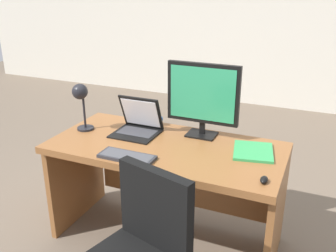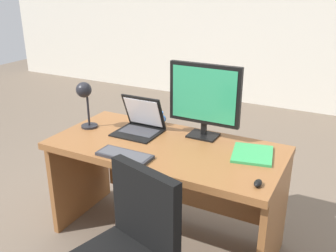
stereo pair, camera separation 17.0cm
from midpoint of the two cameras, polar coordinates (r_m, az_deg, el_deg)
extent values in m
plane|color=#6B5B4C|center=(4.08, 10.83, -4.71)|extent=(12.00, 12.00, 0.00)
cube|color=silver|center=(5.61, 18.18, 16.58)|extent=(10.00, 0.10, 2.80)
cube|color=brown|center=(2.50, 1.56, -3.36)|extent=(1.54, 0.74, 0.05)
cube|color=brown|center=(3.04, -11.36, -6.94)|extent=(0.04, 0.65, 0.70)
cube|color=brown|center=(2.50, 17.54, -14.34)|extent=(0.04, 0.65, 0.70)
cube|color=brown|center=(2.88, 3.95, -7.41)|extent=(1.35, 0.02, 0.49)
cube|color=black|center=(2.64, 7.14, -1.44)|extent=(0.20, 0.16, 0.01)
cube|color=black|center=(2.63, 7.27, -0.37)|extent=(0.04, 0.02, 0.09)
cube|color=black|center=(2.55, 7.45, 4.76)|extent=(0.50, 0.04, 0.41)
cube|color=#2D9966|center=(2.53, 7.29, 4.65)|extent=(0.45, 0.00, 0.36)
cube|color=black|center=(2.68, -2.79, -1.03)|extent=(0.31, 0.28, 0.01)
cube|color=#38383D|center=(2.69, -2.56, -0.77)|extent=(0.26, 0.15, 0.00)
cube|color=black|center=(2.70, -1.87, 2.12)|extent=(0.31, 0.11, 0.25)
cube|color=white|center=(2.70, -1.96, 2.04)|extent=(0.27, 0.09, 0.21)
cube|color=#2D2D33|center=(2.33, -4.46, -4.45)|extent=(0.35, 0.14, 0.02)
cube|color=#47474C|center=(2.33, -4.47, -4.20)|extent=(0.32, 0.12, 0.00)
ellipsoid|color=black|center=(2.09, 15.70, -8.32)|extent=(0.04, 0.07, 0.03)
cylinder|color=black|center=(2.83, -10.05, -0.02)|extent=(0.12, 0.12, 0.01)
cylinder|color=black|center=(2.79, -10.21, 2.38)|extent=(0.02, 0.02, 0.24)
sphere|color=black|center=(2.72, -10.81, 5.35)|extent=(0.11, 0.11, 0.11)
cube|color=green|center=(2.42, 14.58, -4.14)|extent=(0.29, 0.33, 0.02)
cylinder|color=blue|center=(2.82, 0.15, 1.14)|extent=(0.09, 0.09, 0.10)
torus|color=blue|center=(2.80, 0.93, 1.09)|extent=(0.06, 0.01, 0.06)
cube|color=black|center=(1.95, -0.86, -12.14)|extent=(0.44, 0.18, 0.43)
camera|label=1|loc=(0.09, -88.03, 0.77)|focal=40.51mm
camera|label=2|loc=(0.09, 91.97, -0.77)|focal=40.51mm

